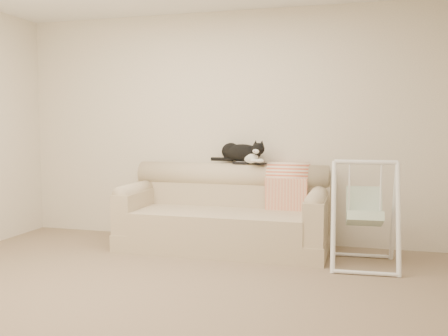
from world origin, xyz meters
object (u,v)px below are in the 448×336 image
Objects in this scene: remote_a at (241,163)px; remote_b at (259,163)px; tuxedo_cat at (242,153)px; baby_swing at (364,213)px; sofa at (225,215)px.

remote_a reaches higher than remote_b.
remote_a is 0.28× the size of tuxedo_cat.
baby_swing is (1.33, -0.55, -0.41)m from remote_a.
remote_a is 0.18× the size of baby_swing.
sofa is 2.18× the size of baby_swing.
remote_a is at bearing 157.38° from baby_swing.
baby_swing is (1.33, -0.59, -0.52)m from tuxedo_cat.
remote_b is (0.33, 0.21, 0.56)m from sofa.
remote_b is at bearing -3.94° from remote_a.
sofa is 3.35× the size of tuxedo_cat.
tuxedo_cat is (-0.21, 0.05, 0.11)m from remote_b.
remote_b is at bearing -14.76° from tuxedo_cat.
baby_swing is (1.45, -0.33, 0.15)m from sofa.
remote_a reaches higher than sofa.
sofa is 0.73m from tuxedo_cat.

